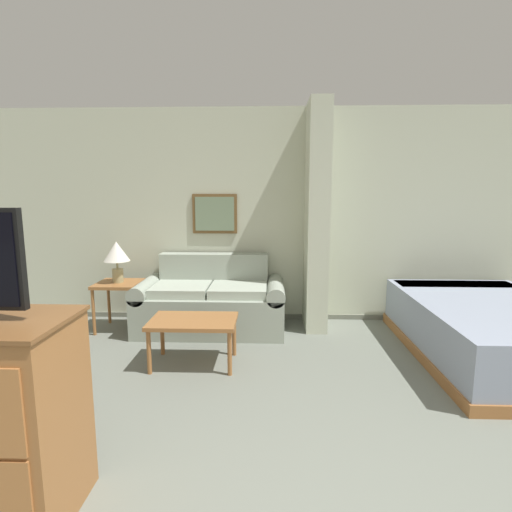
{
  "coord_description": "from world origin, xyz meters",
  "views": [
    {
      "loc": [
        -0.38,
        -1.06,
        1.59
      ],
      "look_at": [
        -0.5,
        2.32,
        1.05
      ],
      "focal_mm": 28.0,
      "sensor_mm": 36.0,
      "label": 1
    }
  ],
  "objects_px": {
    "coffee_table": "(193,324)",
    "bed": "(493,330)",
    "table_lamp": "(117,254)",
    "couch": "(211,302)"
  },
  "relations": [
    {
      "from": "coffee_table",
      "to": "bed",
      "type": "distance_m",
      "value": 2.89
    },
    {
      "from": "table_lamp",
      "to": "coffee_table",
      "type": "bearing_deg",
      "value": -41.74
    },
    {
      "from": "couch",
      "to": "bed",
      "type": "relative_size",
      "value": 0.77
    },
    {
      "from": "coffee_table",
      "to": "table_lamp",
      "type": "distance_m",
      "value": 1.5
    },
    {
      "from": "table_lamp",
      "to": "bed",
      "type": "relative_size",
      "value": 0.22
    },
    {
      "from": "couch",
      "to": "table_lamp",
      "type": "relative_size",
      "value": 3.56
    },
    {
      "from": "coffee_table",
      "to": "couch",
      "type": "bearing_deg",
      "value": 88.78
    },
    {
      "from": "couch",
      "to": "coffee_table",
      "type": "xyz_separation_m",
      "value": [
        -0.02,
        -0.99,
        0.06
      ]
    },
    {
      "from": "coffee_table",
      "to": "bed",
      "type": "height_order",
      "value": "bed"
    },
    {
      "from": "couch",
      "to": "bed",
      "type": "xyz_separation_m",
      "value": [
        2.85,
        -0.71,
        -0.05
      ]
    }
  ]
}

